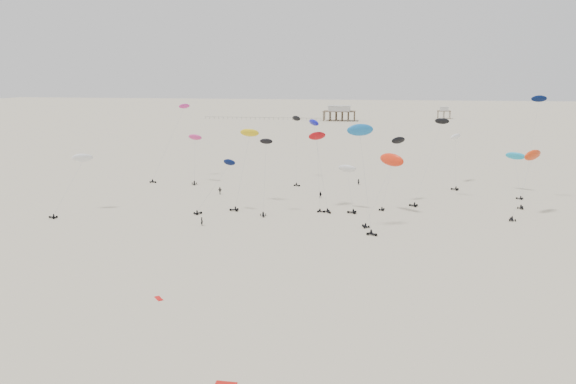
% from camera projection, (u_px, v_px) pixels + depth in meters
% --- Properties ---
extents(ground_plane, '(900.00, 900.00, 0.00)m').
position_uv_depth(ground_plane, '(335.00, 152.00, 224.13)').
color(ground_plane, beige).
extents(pavilion_main, '(21.00, 13.00, 9.80)m').
position_uv_depth(pavilion_main, '(339.00, 114.00, 369.56)').
color(pavilion_main, brown).
rests_on(pavilion_main, ground).
extents(pavilion_small, '(9.00, 7.00, 8.00)m').
position_uv_depth(pavilion_small, '(444.00, 113.00, 387.24)').
color(pavilion_small, brown).
rests_on(pavilion_small, ground).
extents(pier_fence, '(80.20, 0.20, 1.50)m').
position_uv_depth(pier_fence, '(262.00, 118.00, 378.75)').
color(pier_fence, black).
rests_on(pier_fence, ground).
extents(rig_0, '(7.23, 9.77, 20.74)m').
position_uv_depth(rig_0, '(318.00, 147.00, 128.14)').
color(rig_0, black).
rests_on(rig_0, ground).
extents(rig_1, '(8.86, 8.13, 12.70)m').
position_uv_depth(rig_1, '(218.00, 181.00, 126.24)').
color(rig_1, black).
rests_on(rig_1, ground).
extents(rig_2, '(9.80, 14.89, 22.79)m').
position_uv_depth(rig_2, '(432.00, 152.00, 136.61)').
color(rig_2, black).
rests_on(rig_2, ground).
extents(rig_3, '(3.04, 6.68, 16.72)m').
position_uv_depth(rig_3, '(265.00, 177.00, 123.77)').
color(rig_3, black).
rests_on(rig_3, ground).
extents(rig_4, '(5.00, 8.51, 13.96)m').
position_uv_depth(rig_4, '(195.00, 149.00, 159.97)').
color(rig_4, black).
rests_on(rig_4, ground).
extents(rig_5, '(8.14, 15.19, 27.18)m').
position_uv_depth(rig_5, '(534.00, 131.00, 134.53)').
color(rig_5, black).
rests_on(rig_5, ground).
extents(rig_6, '(7.24, 9.32, 21.10)m').
position_uv_depth(rig_6, '(362.00, 147.00, 110.77)').
color(rig_6, black).
rests_on(rig_6, ground).
extents(rig_7, '(5.36, 17.31, 22.06)m').
position_uv_depth(rig_7, '(297.00, 138.00, 163.53)').
color(rig_7, black).
rests_on(rig_7, ground).
extents(rig_8, '(8.65, 12.03, 15.59)m').
position_uv_depth(rig_8, '(530.00, 162.00, 123.21)').
color(rig_8, black).
rests_on(rig_8, ground).
extents(rig_9, '(4.49, 16.32, 17.14)m').
position_uv_depth(rig_9, '(455.00, 148.00, 157.95)').
color(rig_9, black).
rests_on(rig_9, ground).
extents(rig_10, '(5.74, 15.14, 14.17)m').
position_uv_depth(rig_10, '(516.00, 160.00, 148.04)').
color(rig_10, black).
rests_on(rig_10, ground).
extents(rig_11, '(8.38, 15.98, 24.34)m').
position_uv_depth(rig_11, '(174.00, 132.00, 165.66)').
color(rig_11, black).
rests_on(rig_11, ground).
extents(rig_12, '(6.02, 11.73, 14.32)m').
position_uv_depth(rig_12, '(77.00, 168.00, 126.46)').
color(rig_12, black).
rests_on(rig_12, ground).
extents(rig_13, '(5.20, 13.10, 19.03)m').
position_uv_depth(rig_13, '(247.00, 148.00, 133.35)').
color(rig_13, black).
rests_on(rig_13, ground).
extents(rig_14, '(5.02, 9.11, 17.80)m').
position_uv_depth(rig_14, '(318.00, 146.00, 129.14)').
color(rig_14, black).
rests_on(rig_14, ground).
extents(rig_15, '(9.46, 19.12, 18.56)m').
position_uv_depth(rig_15, '(390.00, 164.00, 124.43)').
color(rig_15, black).
rests_on(rig_15, ground).
extents(rig_16, '(6.35, 14.36, 17.89)m').
position_uv_depth(rig_16, '(395.00, 152.00, 134.30)').
color(rig_16, black).
rests_on(rig_16, ground).
extents(rig_17, '(5.20, 7.66, 10.52)m').
position_uv_depth(rig_17, '(349.00, 180.00, 128.04)').
color(rig_17, black).
rests_on(rig_17, ground).
extents(spectator_0, '(0.90, 0.90, 2.07)m').
position_uv_depth(spectator_0, '(202.00, 225.00, 115.82)').
color(spectator_0, black).
rests_on(spectator_0, ground).
extents(spectator_1, '(0.97, 0.58, 1.95)m').
position_uv_depth(spectator_1, '(321.00, 198.00, 141.14)').
color(spectator_1, black).
rests_on(spectator_1, ground).
extents(spectator_2, '(1.36, 0.73, 2.30)m').
position_uv_depth(spectator_2, '(220.00, 194.00, 145.51)').
color(spectator_2, black).
rests_on(spectator_2, ground).
extents(spectator_3, '(0.90, 0.82, 2.05)m').
position_uv_depth(spectator_3, '(358.00, 185.00, 157.76)').
color(spectator_3, black).
rests_on(spectator_3, ground).
extents(grounded_kite_a, '(2.20, 0.91, 0.08)m').
position_uv_depth(grounded_kite_a, '(226.00, 384.00, 56.69)').
color(grounded_kite_a, red).
rests_on(grounded_kite_a, ground).
extents(grounded_kite_b, '(1.72, 1.81, 0.07)m').
position_uv_depth(grounded_kite_b, '(159.00, 299.00, 78.22)').
color(grounded_kite_b, red).
rests_on(grounded_kite_b, ground).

